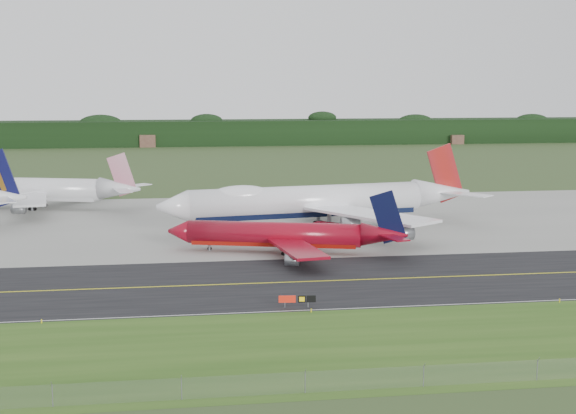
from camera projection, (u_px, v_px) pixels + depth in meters
The scene contains 15 objects.
ground at pixel (293, 276), 126.30m from camera, with size 600.00×600.00×0.00m, color #2F4520.
grass_verge at pixel (338, 347), 92.06m from camera, with size 400.00×30.00×0.01m, color #294D16.
taxiway at pixel (297, 282), 122.39m from camera, with size 400.00×32.00×0.02m, color black.
apron at pixel (259, 221), 176.20m from camera, with size 400.00×78.00×0.01m, color gray.
taxiway_centreline at pixel (297, 282), 122.38m from camera, with size 400.00×0.40×0.00m, color yellow.
taxiway_edge_line at pixel (315, 310), 107.22m from camera, with size 400.00×0.25×0.00m, color silver.
perimeter_fence at pixel (365, 379), 79.17m from camera, with size 320.00×0.10×320.00m.
horizon_treeline at pixel (211, 134), 393.32m from camera, with size 700.00×25.00×12.00m.
jet_ba_747 at pixel (317, 201), 165.97m from camera, with size 68.52×56.20×17.24m.
jet_red_737 at pixel (287, 235), 142.89m from camera, with size 42.65×34.00×11.70m.
jet_star_tail at pixel (36, 190), 193.00m from camera, with size 51.92×42.41×13.93m.
taxiway_sign at pixel (297, 299), 108.20m from camera, with size 5.02×0.72×1.67m.
edge_marker_left at pixel (42, 321), 101.30m from camera, with size 0.16×0.16×0.50m, color yellow.
edge_marker_center at pixel (311, 311), 106.11m from camera, with size 0.16×0.16×0.50m, color yellow.
edge_marker_right at pixel (560, 301), 110.97m from camera, with size 0.16×0.16×0.50m, color yellow.
Camera 1 is at (-18.18, -121.81, 30.04)m, focal length 50.00 mm.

